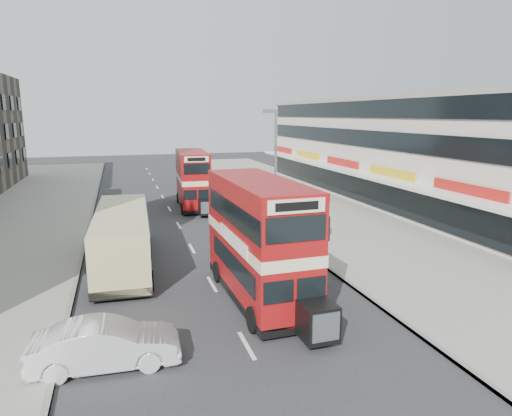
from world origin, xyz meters
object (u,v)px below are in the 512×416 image
object	(u,v)px
bus_main	(259,240)
cyclist	(221,207)
bus_second	(193,179)
street_lamp	(275,158)
pedestrian_near	(325,225)
car_right_c	(208,186)
pedestrian_far	(261,187)
car_right_b	(251,214)
coach	(123,236)
car_right_a	(260,219)
car_left_front	(106,345)

from	to	relation	value
bus_main	cyclist	xyz separation A→B (m)	(1.95, 16.38, -1.95)
bus_second	bus_main	bearing A→B (deg)	92.15
street_lamp	pedestrian_near	world-z (taller)	street_lamp
street_lamp	car_right_c	xyz separation A→B (m)	(-1.84, 15.00, -4.11)
car_right_c	pedestrian_far	distance (m)	6.27
car_right_b	car_right_c	world-z (taller)	car_right_c
coach	pedestrian_near	world-z (taller)	coach
car_right_b	pedestrian_far	world-z (taller)	pedestrian_far
car_right_a	pedestrian_near	xyz separation A→B (m)	(3.04, -3.91, 0.28)
car_right_b	cyclist	world-z (taller)	cyclist
pedestrian_near	street_lamp	bearing A→B (deg)	-96.01
car_left_front	car_right_b	distance (m)	20.30
car_right_c	cyclist	world-z (taller)	cyclist
bus_second	pedestrian_far	size ratio (longest dim) A/B	4.51
coach	car_right_a	bearing A→B (deg)	32.87
bus_second	pedestrian_far	world-z (taller)	bus_second
coach	car_right_a	size ratio (longest dim) A/B	2.25
street_lamp	cyclist	distance (m)	6.55
pedestrian_near	car_right_b	bearing A→B (deg)	-92.35
car_right_c	cyclist	distance (m)	10.90
coach	cyclist	world-z (taller)	coach
car_right_a	bus_main	bearing A→B (deg)	-15.76
car_left_front	bus_main	bearing A→B (deg)	-55.83
car_right_b	car_right_c	xyz separation A→B (m)	(-0.65, 13.28, 0.10)
coach	bus_second	bearing A→B (deg)	69.38
bus_main	coach	distance (m)	8.36
street_lamp	cyclist	bearing A→B (deg)	125.38
bus_second	car_left_front	size ratio (longest dim) A/B	1.86
car_left_front	cyclist	bearing A→B (deg)	-19.24
bus_main	pedestrian_far	size ratio (longest dim) A/B	4.84
car_left_front	car_right_c	bearing A→B (deg)	-13.88
bus_second	car_right_a	xyz separation A→B (m)	(3.28, -8.65, -1.75)
street_lamp	bus_second	bearing A→B (deg)	118.85
car_right_b	cyclist	size ratio (longest dim) A/B	2.00
coach	car_right_a	xyz separation A→B (m)	(9.20, 5.47, -0.93)
bus_main	pedestrian_near	world-z (taller)	bus_main
cyclist	pedestrian_far	bearing A→B (deg)	49.16
car_right_c	pedestrian_near	world-z (taller)	pedestrian_near
coach	street_lamp	bearing A→B (deg)	32.14
bus_second	car_right_c	size ratio (longest dim) A/B	2.14
bus_main	bus_second	size ratio (longest dim) A/B	1.07
street_lamp	bus_main	xyz separation A→B (m)	(-4.91, -12.22, -2.16)
car_right_b	car_right_c	size ratio (longest dim) A/B	1.04
car_left_front	car_right_b	bearing A→B (deg)	-26.45
car_right_a	pedestrian_far	world-z (taller)	pedestrian_far
bus_second	car_right_a	bearing A→B (deg)	114.12
bus_main	car_right_a	xyz separation A→B (m)	(3.71, 11.69, -1.96)
car_right_b	pedestrian_near	world-z (taller)	pedestrian_near
car_right_b	car_right_a	bearing A→B (deg)	0.22
bus_second	cyclist	xyz separation A→B (m)	(1.52, -3.96, -1.74)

